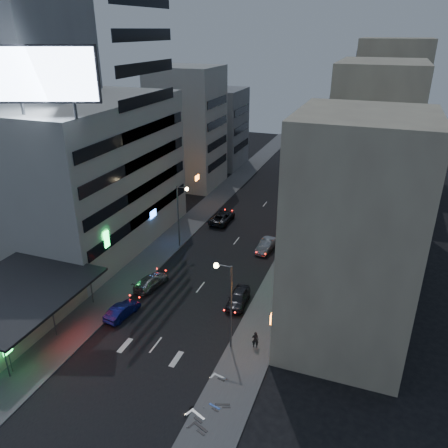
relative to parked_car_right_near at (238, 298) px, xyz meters
The scene contains 29 objects.
ground 13.35m from the parked_car_right_near, 111.15° to the right, with size 180.00×180.00×0.00m, color black.
sidewalk_left 21.75m from the parked_car_right_near, 126.10° to the left, with size 4.00×120.00×0.12m, color #4C4C4F.
sidewalk_right 17.87m from the parked_car_right_near, 79.71° to the left, with size 4.00×120.00×0.12m, color #4C4C4F.
food_court 21.46m from the parked_car_right_near, 150.85° to the right, with size 11.00×13.00×3.88m.
white_building 24.52m from the parked_car_right_near, 160.87° to the left, with size 14.00×24.00×18.00m, color #ADADA9.
grey_tower 36.40m from the parked_car_right_near, 161.07° to the left, with size 10.00×14.00×34.00m, color gray.
shophouse_near 13.90m from the parked_car_right_near, 10.75° to the right, with size 10.00×11.00×20.00m, color beige.
shophouse_mid 16.08m from the parked_car_right_near, 41.82° to the left, with size 11.00×12.00×16.00m, color gray.
shophouse_far 26.80m from the parked_car_right_near, 65.70° to the left, with size 10.00×14.00×22.00m, color beige.
far_left_a 39.48m from the parked_car_right_near, 121.95° to the left, with size 11.00×10.00×20.00m, color #ADADA9.
far_left_b 50.55m from the parked_car_right_near, 114.55° to the left, with size 12.00×10.00×15.00m, color gray.
far_right_a 39.92m from the parked_car_right_near, 74.12° to the left, with size 11.00×12.00×18.00m, color gray.
far_right_b 53.95m from the parked_car_right_near, 77.76° to the left, with size 12.00×12.00×24.00m, color beige.
billboard 27.58m from the parked_car_right_near, behind, with size 9.52×3.75×6.20m.
street_lamp_right_near 8.00m from the parked_car_right_near, 80.36° to the right, with size 1.60×0.44×8.02m.
street_lamp_left 15.09m from the parked_car_right_near, 138.24° to the left, with size 1.60×0.44×8.02m.
street_lamp_right_far 27.97m from the parked_car_right_near, 87.73° to the left, with size 1.60×0.44×8.02m.
parked_car_right_near is the anchor object (origin of this frame).
parked_car_right_mid 12.31m from the parked_car_right_near, 92.10° to the left, with size 1.50×4.30×1.42m, color gray.
parked_car_left 20.59m from the parked_car_right_near, 114.97° to the left, with size 2.50×5.43×1.51m, color black.
parked_car_right_far 26.99m from the parked_car_right_near, 88.77° to the left, with size 2.05×5.05×1.46m, color #989AA0.
road_car_blue 11.41m from the parked_car_right_near, 149.33° to the right, with size 1.40×4.00×1.32m, color navy.
road_car_silver 9.81m from the parked_car_right_near, behind, with size 1.86×4.58×1.33m, color #94989B.
person 6.78m from the parked_car_right_near, 58.84° to the right, with size 0.58×0.38×1.59m, color black.
scooter_black_a 15.57m from the parked_car_right_near, 78.86° to the right, with size 1.96×0.65×1.19m, color black, non-canonical shape.
scooter_silver_a 14.58m from the parked_car_right_near, 80.39° to the right, with size 2.02×0.67×1.24m, color #A8AAB0, non-canonical shape.
scooter_blue 13.49m from the parked_car_right_near, 76.67° to the right, with size 1.63×0.54×1.00m, color navy, non-canonical shape.
scooter_black_b 12.96m from the parked_car_right_near, 73.95° to the right, with size 1.69×0.56×1.03m, color black, non-canonical shape.
scooter_silver_b 10.45m from the parked_car_right_near, 76.34° to the right, with size 1.71×0.57×1.05m, color #A4A6AC, non-canonical shape.
Camera 1 is at (16.29, -22.66, 25.39)m, focal length 35.00 mm.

